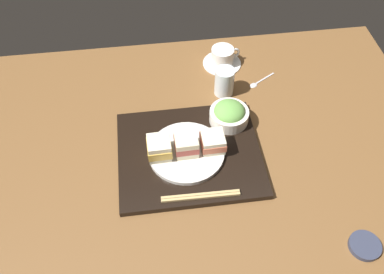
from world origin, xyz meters
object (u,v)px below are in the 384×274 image
Objects in this scene: sandwich_far at (213,142)px; teaspoon at (257,83)px; chopsticks_pair at (201,196)px; sandwich_near at (159,148)px; drinking_glass at (224,82)px; coffee_cup at (223,58)px; salad_bowl at (229,114)px; small_sauce_dish at (365,246)px; sandwich_middle at (186,144)px; sandwich_plate at (186,152)px.

teaspoon is (19.29, 26.59, -5.17)cm from sandwich_far.
chopsticks_pair reaches higher than teaspoon.
drinking_glass is at bearing 47.69° from sandwich_near.
coffee_cup is (9.65, 37.66, -2.80)cm from sandwich_far.
salad_bowl is 13.67cm from drinking_glass.
salad_bowl is 49.79cm from small_sauce_dish.
salad_bowl reaches higher than sandwich_far.
sandwich_far is at bearing 2.27° from sandwich_near.
sandwich_middle is 50.92cm from small_sauce_dish.
sandwich_far reaches higher than teaspoon.
coffee_cup is at bearing 75.62° from sandwich_far.
sandwich_near is at bearing -177.73° from sandwich_plate.
sandwich_middle is at bearing -142.68° from salad_bowl.
salad_bowl reaches higher than sandwich_plate.
chopsticks_pair is (9.29, -13.95, -3.84)cm from sandwich_near.
drinking_glass is (14.98, 24.25, -1.34)cm from sandwich_middle.
small_sauce_dish is 0.79× the size of teaspoon.
salad_bowl reaches higher than small_sauce_dish.
chopsticks_pair is (1.93, -14.24, -3.77)cm from sandwich_middle.
drinking_glass reaches higher than chopsticks_pair.
sandwich_plate is 41.59cm from coffee_cup.
chopsticks_pair is at bearing 154.34° from small_sauce_dish.
drinking_glass reaches higher than coffee_cup.
chopsticks_pair is 54.34cm from coffee_cup.
salad_bowl is 21.10cm from teaspoon.
sandwich_plate is at bearing 2.27° from sandwich_near.
coffee_cup is (17.01, 37.96, -3.23)cm from sandwich_middle.
drinking_glass is at bearing 58.29° from sandwich_plate.
small_sauce_dish is (25.23, -42.74, -3.97)cm from salad_bowl.
sandwich_plate is 1.84× the size of salad_bowl.
coffee_cup is at bearing 83.55° from salad_bowl.
drinking_glass reaches higher than sandwich_near.
salad_bowl is 0.89× the size of coffee_cup.
sandwich_near is 0.52× the size of coffee_cup.
sandwich_near is at bearing 123.65° from chopsticks_pair.
drinking_glass is at bearing 58.29° from sandwich_middle.
sandwich_plate is at bearing -134.74° from teaspoon.
sandwich_middle is (0.00, 0.00, 3.51)cm from sandwich_plate.
sandwich_middle is 0.83× the size of small_sauce_dish.
sandwich_middle is at bearing 97.71° from chopsticks_pair.
sandwich_near is at bearing -177.73° from sandwich_middle.
chopsticks_pair is 1.57× the size of coffee_cup.
drinking_glass is (7.62, 23.95, -0.90)cm from sandwich_far.
chopsticks_pair is 2.65× the size of small_sauce_dish.
salad_bowl is (13.92, 10.61, -1.30)cm from sandwich_middle.
small_sauce_dish is at bearing -25.66° from chopsticks_pair.
teaspoon is (26.64, 26.88, -2.10)cm from sandwich_plate.
sandwich_far is at bearing -104.38° from coffee_cup.
sandwich_middle is at bearing -114.14° from coffee_cup.
teaspoon is at bearing 51.97° from salad_bowl.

